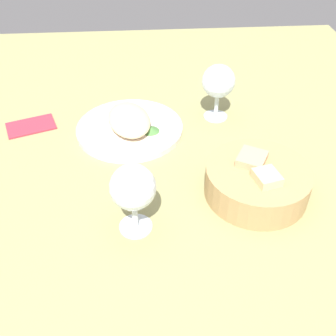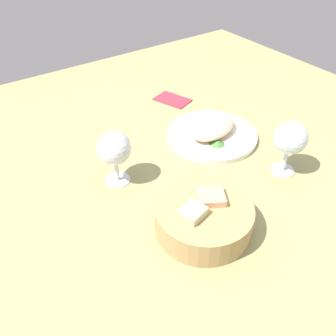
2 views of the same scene
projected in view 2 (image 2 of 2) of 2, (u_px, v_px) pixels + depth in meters
ground_plane at (201, 153)px, 94.99cm from camera, size 140.00×140.00×2.00cm
plate at (212, 135)px, 98.63cm from camera, size 24.71×24.71×1.40cm
omelette at (212, 127)px, 97.04cm from camera, size 16.63×12.37×3.65cm
lettuce_garnish at (217, 142)px, 93.76cm from camera, size 4.14×4.14×1.09cm
bread_basket at (203, 217)px, 71.43cm from camera, size 19.63×19.63×7.73cm
wine_glass_near at (114, 150)px, 79.23cm from camera, size 7.75×7.75×13.40cm
wine_glass_far at (290, 139)px, 81.99cm from camera, size 7.82×7.82×13.60cm
folded_napkin at (172, 99)px, 115.38cm from camera, size 10.30×12.72×0.80cm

